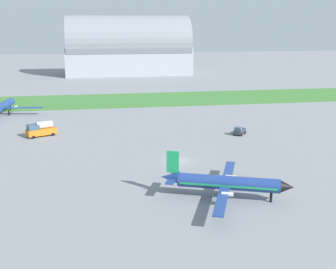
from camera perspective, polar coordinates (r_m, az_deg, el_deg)
name	(u,v)px	position (r m, az deg, el deg)	size (l,w,h in m)	color
ground_plane	(179,161)	(84.52, 1.34, -3.31)	(600.00, 600.00, 0.00)	gray
grass_taxiway_strip	(139,100)	(150.72, -3.72, 4.37)	(360.00, 28.00, 0.08)	#3D7533
airplane_taxiing_turboprop	(2,106)	(133.29, -20.13, 3.35)	(22.72, 19.53, 6.84)	navy
airplane_foreground_turboprop	(225,183)	(66.64, 7.22, -6.00)	(18.61, 21.48, 6.75)	navy
pushback_tug_near_gate	(239,131)	(104.83, 8.94, 0.46)	(3.61, 3.96, 1.95)	#2D333D
fuel_truck_midfield	(41,129)	(106.01, -15.67, 0.62)	(6.89, 5.02, 3.29)	orange
hangar_distant	(128,48)	(224.30, -5.02, 10.73)	(59.57, 24.87, 28.00)	#9399A3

